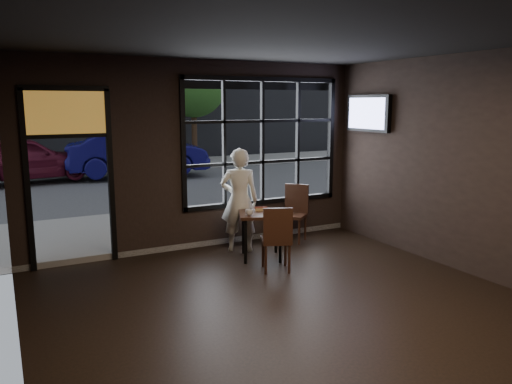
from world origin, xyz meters
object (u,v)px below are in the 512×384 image
chair_near (276,238)px  navy_car (138,153)px  cafe_table (261,235)px  man (239,200)px

chair_near → navy_car: size_ratio=0.22×
cafe_table → man: man is taller
chair_near → navy_car: bearing=-71.7°
chair_near → navy_car: 10.34m
cafe_table → man: (-0.13, 0.54, 0.50)m
man → navy_car: 9.17m
chair_near → cafe_table: bearing=-76.2°
cafe_table → chair_near: chair_near is taller
cafe_table → navy_car: navy_car is taller
cafe_table → chair_near: 0.64m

